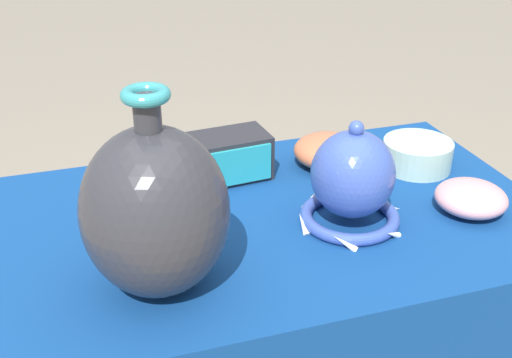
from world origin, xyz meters
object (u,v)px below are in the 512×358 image
vase_dome_bell (352,182)px  pot_squat_slate (143,205)px  vase_tall_bulbous (155,211)px  mosaic_tile_box (226,157)px  bowl_shallow_terracotta (329,151)px  bowl_shallow_rose (471,198)px  pot_squat_celadon (417,155)px

vase_dome_bell → pot_squat_slate: size_ratio=1.47×
vase_tall_bulbous → vase_dome_bell: vase_tall_bulbous is taller
vase_tall_bulbous → mosaic_tile_box: bearing=59.2°
vase_tall_bulbous → mosaic_tile_box: size_ratio=1.77×
mosaic_tile_box → bowl_shallow_terracotta: size_ratio=1.20×
vase_tall_bulbous → bowl_shallow_rose: (0.57, 0.05, -0.10)m
vase_tall_bulbous → vase_dome_bell: size_ratio=1.59×
mosaic_tile_box → bowl_shallow_terracotta: (0.22, -0.01, -0.01)m
vase_dome_bell → mosaic_tile_box: (-0.16, 0.23, -0.04)m
pot_squat_slate → bowl_shallow_terracotta: (0.40, 0.10, 0.00)m
bowl_shallow_rose → vase_tall_bulbous: bearing=-174.8°
vase_dome_bell → bowl_shallow_terracotta: size_ratio=1.33×
pot_squat_celadon → bowl_shallow_rose: size_ratio=1.09×
vase_dome_bell → bowl_shallow_terracotta: bearing=75.7°
pot_squat_slate → bowl_shallow_terracotta: 0.41m
bowl_shallow_terracotta → bowl_shallow_rose: bowl_shallow_terracotta is taller
vase_tall_bulbous → pot_squat_celadon: (0.57, 0.24, -0.10)m
bowl_shallow_terracotta → vase_dome_bell: bearing=-104.3°
mosaic_tile_box → pot_squat_slate: mosaic_tile_box is taller
mosaic_tile_box → bowl_shallow_rose: 0.47m
pot_squat_slate → vase_tall_bulbous: bearing=-91.5°
vase_dome_bell → bowl_shallow_rose: vase_dome_bell is taller
mosaic_tile_box → bowl_shallow_terracotta: mosaic_tile_box is taller
vase_tall_bulbous → bowl_shallow_terracotta: (0.41, 0.31, -0.10)m
pot_squat_slate → bowl_shallow_terracotta: bowl_shallow_terracotta is taller
vase_tall_bulbous → bowl_shallow_terracotta: bearing=37.0°
vase_dome_bell → pot_squat_celadon: vase_dome_bell is taller
bowl_shallow_terracotta → bowl_shallow_rose: (0.17, -0.25, -0.00)m
bowl_shallow_terracotta → bowl_shallow_rose: size_ratio=1.15×
pot_squat_celadon → bowl_shallow_rose: pot_squat_celadon is taller
pot_squat_slate → pot_squat_celadon: bearing=3.8°
mosaic_tile_box → bowl_shallow_terracotta: bearing=-8.0°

